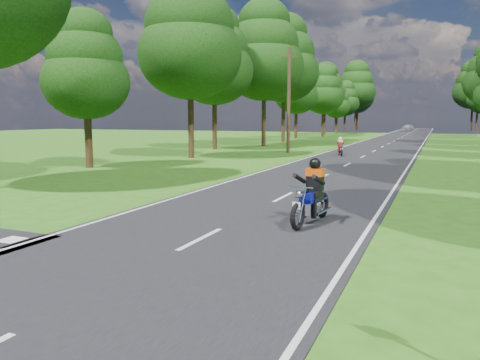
% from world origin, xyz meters
% --- Properties ---
extents(ground, '(160.00, 160.00, 0.00)m').
position_xyz_m(ground, '(0.00, 0.00, 0.00)').
color(ground, '#2D5D15').
rests_on(ground, ground).
extents(main_road, '(7.00, 140.00, 0.02)m').
position_xyz_m(main_road, '(0.00, 50.00, 0.01)').
color(main_road, black).
rests_on(main_road, ground).
extents(road_markings, '(7.40, 140.00, 0.01)m').
position_xyz_m(road_markings, '(-0.14, 48.13, 0.02)').
color(road_markings, silver).
rests_on(road_markings, main_road).
extents(treeline, '(40.00, 115.35, 14.78)m').
position_xyz_m(treeline, '(1.43, 60.06, 8.25)').
color(treeline, black).
rests_on(treeline, ground).
extents(telegraph_pole, '(1.20, 0.26, 8.00)m').
position_xyz_m(telegraph_pole, '(-6.00, 28.00, 4.07)').
color(telegraph_pole, '#382616').
rests_on(telegraph_pole, ground).
extents(rider_near_blue, '(0.92, 2.07, 1.67)m').
position_xyz_m(rider_near_blue, '(1.87, 4.45, 0.85)').
color(rider_near_blue, '#0C0E85').
rests_on(rider_near_blue, main_road).
extents(rider_far_red, '(1.01, 1.68, 1.33)m').
position_xyz_m(rider_far_red, '(-1.62, 26.24, 0.68)').
color(rider_far_red, '#A80C1B').
rests_on(rider_far_red, main_road).
extents(distant_car, '(2.56, 4.37, 1.40)m').
position_xyz_m(distant_car, '(-1.01, 92.65, 0.72)').
color(distant_car, silver).
rests_on(distant_car, main_road).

